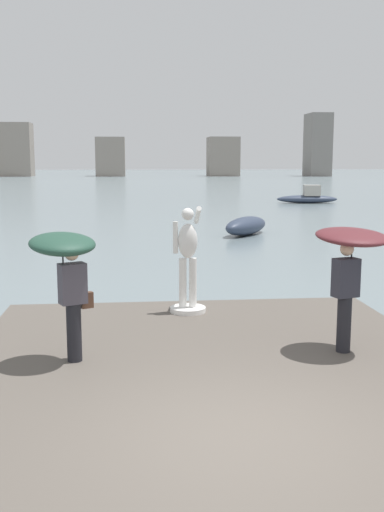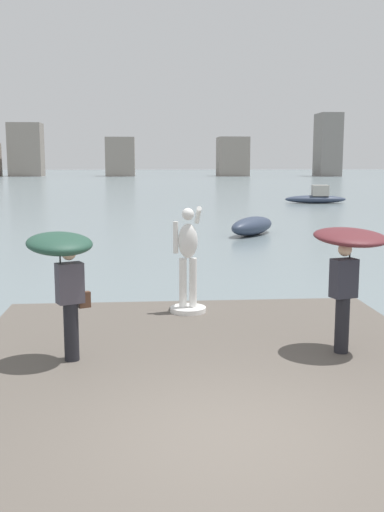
% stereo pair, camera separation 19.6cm
% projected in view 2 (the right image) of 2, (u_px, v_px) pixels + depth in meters
% --- Properties ---
extents(ground_plane, '(400.00, 400.00, 0.00)m').
position_uv_depth(ground_plane, '(156.00, 205.00, 46.02)').
color(ground_plane, slate).
extents(pier, '(7.37, 9.34, 0.40)m').
position_uv_depth(pier, '(213.00, 393.00, 8.25)').
color(pier, '#564F47').
rests_on(pier, ground).
extents(statue_white_figure, '(0.71, 0.92, 2.09)m').
position_uv_depth(statue_white_figure, '(188.00, 266.00, 11.75)').
color(statue_white_figure, white).
rests_on(statue_white_figure, pier).
extents(onlooker_left, '(1.28, 1.30, 1.97)m').
position_uv_depth(onlooker_left, '(63.00, 261.00, 8.75)').
color(onlooker_left, black).
rests_on(onlooker_left, pier).
extents(onlooker_right, '(1.41, 1.42, 1.96)m').
position_uv_depth(onlooker_right, '(348.00, 254.00, 9.18)').
color(onlooker_right, black).
rests_on(onlooker_right, pier).
extents(boat_near, '(4.98, 1.88, 1.46)m').
position_uv_depth(boat_near, '(316.00, 197.00, 48.20)').
color(boat_near, '#2D384C').
rests_on(boat_near, ground).
extents(boat_mid, '(2.98, 3.52, 0.83)m').
position_uv_depth(boat_mid, '(252.00, 226.00, 27.48)').
color(boat_mid, '#2D384C').
rests_on(boat_mid, ground).
extents(distant_skyline, '(84.22, 11.89, 13.94)m').
position_uv_depth(distant_skyline, '(133.00, 153.00, 134.82)').
color(distant_skyline, '#A89989').
rests_on(distant_skyline, ground).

